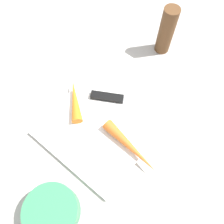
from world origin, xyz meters
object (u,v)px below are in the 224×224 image
(cutting_board, at_px, (112,113))
(small_bowl, at_px, (52,211))
(carrot_long, at_px, (130,147))
(pepper_grinder, at_px, (166,31))
(carrot_short, at_px, (75,101))
(knife, at_px, (112,98))

(cutting_board, distance_m, small_bowl, 0.28)
(cutting_board, relative_size, carrot_long, 2.18)
(small_bowl, bearing_deg, pepper_grinder, -171.91)
(cutting_board, relative_size, carrot_short, 2.93)
(cutting_board, height_order, knife, knife)
(knife, distance_m, pepper_grinder, 0.25)
(knife, distance_m, carrot_short, 0.10)
(knife, height_order, carrot_long, carrot_long)
(cutting_board, bearing_deg, knife, -140.38)
(small_bowl, height_order, pepper_grinder, pepper_grinder)
(cutting_board, bearing_deg, carrot_short, -66.07)
(carrot_short, height_order, pepper_grinder, pepper_grinder)
(carrot_short, distance_m, carrot_long, 0.19)
(carrot_short, xyz_separation_m, carrot_long, (0.01, 0.19, 0.00))
(knife, bearing_deg, cutting_board, -80.06)
(carrot_long, bearing_deg, carrot_short, -175.45)
(carrot_short, relative_size, pepper_grinder, 0.83)
(carrot_long, xyz_separation_m, pepper_grinder, (-0.32, -0.12, 0.05))
(pepper_grinder, bearing_deg, small_bowl, 8.09)
(cutting_board, xyz_separation_m, carrot_long, (0.05, 0.10, 0.02))
(cutting_board, bearing_deg, pepper_grinder, -175.28)
(cutting_board, height_order, carrot_short, carrot_short)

